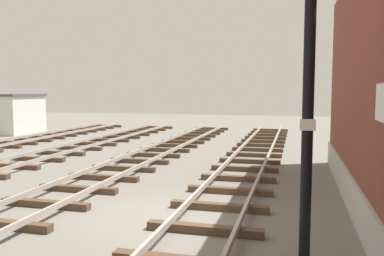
# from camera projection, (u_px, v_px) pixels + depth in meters

# --- Properties ---
(ground_plane) EXTENTS (80.00, 80.00, 0.00)m
(ground_plane) POSITION_uv_depth(u_px,v_px,m) (168.00, 217.00, 9.69)
(ground_plane) COLOR slate
(track_near_building) EXTENTS (2.50, 44.39, 0.32)m
(track_near_building) POSITION_uv_depth(u_px,v_px,m) (212.00, 215.00, 9.41)
(track_near_building) COLOR #4C3826
(track_near_building) RESTS_ON ground
(track_centre) EXTENTS (2.50, 44.39, 0.32)m
(track_centre) POSITION_uv_depth(u_px,v_px,m) (45.00, 202.00, 10.50)
(track_centre) COLOR #4C3826
(track_centre) RESTS_ON ground
(signal_mast) EXTENTS (0.36, 0.40, 5.62)m
(signal_mast) POSITION_uv_depth(u_px,v_px,m) (309.00, 58.00, 6.33)
(signal_mast) COLOR black
(signal_mast) RESTS_ON ground
(control_hut) EXTENTS (3.00, 3.80, 2.76)m
(control_hut) POSITION_uv_depth(u_px,v_px,m) (13.00, 113.00, 28.60)
(control_hut) COLOR silver
(control_hut) RESTS_ON ground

